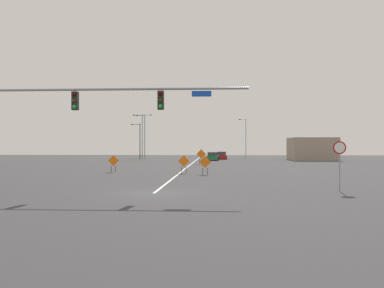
% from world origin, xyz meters
% --- Properties ---
extents(ground, '(173.87, 173.87, 0.00)m').
position_xyz_m(ground, '(0.00, 0.00, 0.00)').
color(ground, '#38383A').
extents(road_centre_stripe, '(0.16, 96.59, 0.01)m').
position_xyz_m(road_centre_stripe, '(0.00, 48.30, 0.00)').
color(road_centre_stripe, white).
rests_on(road_centre_stripe, ground).
extents(traffic_signal_assembly, '(14.85, 0.44, 6.34)m').
position_xyz_m(traffic_signal_assembly, '(-4.22, -0.01, 4.84)').
color(traffic_signal_assembly, gray).
rests_on(traffic_signal_assembly, ground).
extents(stop_sign, '(0.76, 0.07, 2.94)m').
position_xyz_m(stop_sign, '(10.71, 1.45, 2.07)').
color(stop_sign, gray).
rests_on(stop_sign, ground).
extents(street_lamp_far_right, '(1.66, 0.24, 8.60)m').
position_xyz_m(street_lamp_far_right, '(10.20, 65.56, 4.70)').
color(street_lamp_far_right, gray).
rests_on(street_lamp_far_right, ground).
extents(street_lamp_far_left, '(1.81, 0.24, 8.53)m').
position_xyz_m(street_lamp_far_left, '(-10.01, 51.60, 4.68)').
color(street_lamp_far_left, gray).
rests_on(street_lamp_far_left, ground).
extents(street_lamp_mid_left, '(3.87, 0.24, 8.91)m').
position_xyz_m(street_lamp_mid_left, '(-11.07, 55.36, 5.25)').
color(street_lamp_mid_left, gray).
rests_on(street_lamp_mid_left, ground).
extents(street_lamp_mid_right, '(1.98, 0.24, 7.02)m').
position_xyz_m(street_lamp_mid_right, '(-11.59, 54.83, 3.93)').
color(street_lamp_mid_right, black).
rests_on(street_lamp_mid_right, ground).
extents(construction_sign_right_lane, '(1.11, 0.14, 1.73)m').
position_xyz_m(construction_sign_right_lane, '(2.53, 14.03, 1.08)').
color(construction_sign_right_lane, orange).
rests_on(construction_sign_right_lane, ground).
extents(construction_sign_median_far, '(1.14, 0.18, 1.75)m').
position_xyz_m(construction_sign_median_far, '(0.43, 15.84, 1.09)').
color(construction_sign_median_far, orange).
rests_on(construction_sign_median_far, ground).
extents(construction_sign_right_shoulder, '(1.35, 0.30, 2.17)m').
position_xyz_m(construction_sign_right_shoulder, '(1.50, 32.95, 1.38)').
color(construction_sign_right_shoulder, orange).
rests_on(construction_sign_right_shoulder, ground).
extents(construction_sign_median_near, '(1.12, 0.09, 1.73)m').
position_xyz_m(construction_sign_median_near, '(-6.80, 17.06, 1.08)').
color(construction_sign_median_near, orange).
rests_on(construction_sign_median_near, ground).
extents(car_green_mid, '(2.21, 3.88, 1.51)m').
position_xyz_m(car_green_mid, '(3.02, 48.12, 0.70)').
color(car_green_mid, '#196B38').
rests_on(car_green_mid, ground).
extents(car_red_passing, '(2.11, 4.45, 1.48)m').
position_xyz_m(car_red_passing, '(4.69, 55.00, 0.70)').
color(car_red_passing, red).
rests_on(car_red_passing, ground).
extents(roadside_building_east, '(7.91, 7.62, 4.12)m').
position_xyz_m(roadside_building_east, '(21.28, 51.23, 2.06)').
color(roadside_building_east, gray).
rests_on(roadside_building_east, ground).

